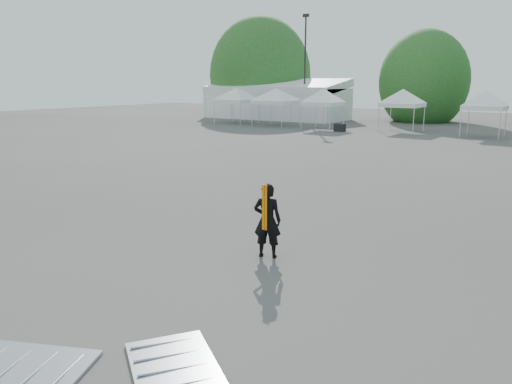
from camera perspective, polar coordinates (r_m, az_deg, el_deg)
The scene contains 13 objects.
ground at distance 13.17m, azimuth 2.94°, elevation -4.72°, with size 120.00×120.00×0.00m, color #474442.
marquee at distance 53.95m, azimuth 2.26°, elevation 10.46°, with size 15.00×6.25×4.23m.
light_pole_west at distance 51.07m, azimuth 5.62°, elevation 14.56°, with size 0.60×0.25×10.30m.
tree_far_w at distance 58.61m, azimuth 0.47°, elevation 13.14°, with size 4.80×4.80×7.30m.
tree_mid_w at distance 52.80m, azimuth 18.61°, elevation 11.91°, with size 4.16×4.16×6.33m.
tent_a at distance 48.36m, azimuth -2.24°, elevation 11.51°, with size 4.59×4.59×3.88m.
tent_b at distance 45.41m, azimuth 2.32°, elevation 11.44°, with size 4.73×4.73×3.88m.
tent_c at distance 42.43m, azimuth 7.70°, elevation 11.27°, with size 3.96×3.96×3.88m.
tent_d at distance 41.56m, azimuth 16.46°, elevation 10.86°, with size 4.18×4.18×3.88m.
tent_e at distance 39.10m, azimuth 24.81°, elevation 10.15°, with size 3.85×3.85×3.88m.
man at distance 11.19m, azimuth 1.30°, elevation -3.26°, with size 0.73×0.60×1.71m.
barrier_mid at distance 7.17m, azimuth -8.79°, elevation -20.24°, with size 2.53×2.25×0.07m.
crate_west at distance 40.58m, azimuth 9.55°, elevation 7.26°, with size 0.78×0.60×0.60m, color black.
Camera 1 is at (6.49, -10.78, 3.90)m, focal length 35.00 mm.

